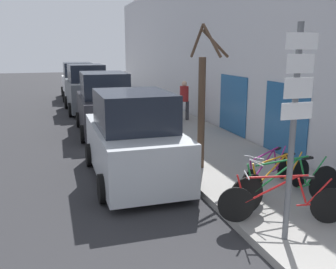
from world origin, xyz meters
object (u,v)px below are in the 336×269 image
parked_car_2 (86,90)px  street_tree (202,103)px  pedestrian_near (184,98)px  parked_car_0 (133,140)px  parked_car_3 (78,82)px  bicycle_3 (268,172)px  bicycle_2 (278,178)px  bicycle_0 (283,202)px  parked_car_1 (104,106)px  signpost (294,122)px  bicycle_1 (287,186)px

parked_car_2 → street_tree: size_ratio=1.22×
pedestrian_near → street_tree: (-1.77, -6.24, 0.69)m
parked_car_0 → parked_car_3: (-0.15, 15.85, 0.06)m
bicycle_3 → bicycle_2: bearing=142.0°
parked_car_0 → pedestrian_near: bearing=60.3°
bicycle_0 → pedestrian_near: bearing=9.3°
bicycle_2 → parked_car_2: 13.13m
bicycle_2 → bicycle_3: (0.06, 0.45, -0.01)m
parked_car_0 → parked_car_1: bearing=89.5°
bicycle_2 → parked_car_0: (-2.50, 2.34, 0.45)m
parked_car_0 → parked_car_3: bearing=90.5°
parked_car_0 → parked_car_1: size_ratio=0.95×
pedestrian_near → street_tree: size_ratio=0.46×
parked_car_1 → pedestrian_near: parked_car_1 is taller
bicycle_2 → bicycle_3: bearing=-27.1°
signpost → street_tree: street_tree is taller
bicycle_1 → street_tree: 3.14m
parked_car_2 → street_tree: street_tree is taller
pedestrian_near → bicycle_0: bearing=-96.9°
parked_car_0 → parked_car_1: (0.04, 5.32, 0.05)m
parked_car_0 → pedestrian_near: parked_car_0 is taller
bicycle_1 → bicycle_2: size_ratio=1.19×
signpost → bicycle_3: bearing=65.3°
bicycle_3 → bicycle_1: bearing=136.8°
signpost → bicycle_2: size_ratio=1.59×
signpost → street_tree: bearing=88.0°
pedestrian_near → street_tree: bearing=-103.1°
bicycle_0 → parked_car_0: 3.94m
pedestrian_near → bicycle_1: bearing=-94.6°
signpost → bicycle_1: (0.73, 1.07, -1.49)m
bicycle_3 → pedestrian_near: (0.96, 8.07, 0.59)m
bicycle_1 → pedestrian_near: size_ratio=1.52×
bicycle_1 → parked_car_1: size_ratio=0.56×
signpost → pedestrian_near: (1.91, 10.13, -0.96)m
bicycle_0 → parked_car_1: bearing=30.8°
bicycle_1 → parked_car_1: bearing=11.7°
bicycle_3 → pedestrian_near: bearing=-37.8°
bicycle_2 → parked_car_0: bearing=26.8°
signpost → parked_car_3: (-1.76, 19.81, -1.03)m
parked_car_2 → bicycle_2: bearing=-79.9°
bicycle_0 → pedestrian_near: size_ratio=1.29×
parked_car_3 → pedestrian_near: bearing=-68.9°
parked_car_3 → bicycle_0: bearing=-83.7°
bicycle_1 → parked_car_3: 18.91m
signpost → parked_car_3: signpost is taller
bicycle_0 → signpost: bearing=171.1°
bicycle_1 → parked_car_1: (-2.30, 8.20, 0.46)m
parked_car_2 → street_tree: 10.76m
bicycle_2 → pedestrian_near: 8.60m
bicycle_2 → street_tree: street_tree is taller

